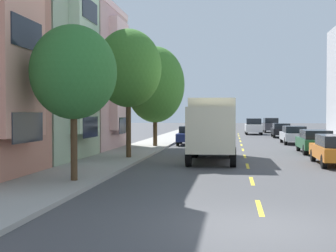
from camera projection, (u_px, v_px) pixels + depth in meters
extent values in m
plane|color=#424244|center=(241.00, 143.00, 40.27)|extent=(160.00, 160.00, 0.00)
cube|color=#99968E|center=(157.00, 143.00, 39.26)|extent=(3.20, 120.00, 0.14)
cube|color=#99968E|center=(330.00, 144.00, 37.31)|extent=(3.20, 120.00, 0.14)
cube|color=yellow|center=(260.00, 208.00, 12.54)|extent=(0.14, 2.20, 0.01)
cube|color=yellow|center=(252.00, 181.00, 17.49)|extent=(0.14, 2.20, 0.01)
cube|color=yellow|center=(248.00, 166.00, 22.44)|extent=(0.14, 2.20, 0.01)
cube|color=yellow|center=(245.00, 156.00, 27.39)|extent=(0.14, 2.20, 0.01)
cube|color=yellow|center=(243.00, 150.00, 32.34)|extent=(0.14, 2.20, 0.01)
cube|color=yellow|center=(241.00, 145.00, 37.29)|extent=(0.14, 2.20, 0.01)
cube|color=yellow|center=(240.00, 141.00, 42.25)|extent=(0.14, 2.20, 0.01)
cube|color=yellow|center=(240.00, 138.00, 47.20)|extent=(0.14, 2.20, 0.01)
cube|color=yellow|center=(239.00, 136.00, 52.15)|extent=(0.14, 2.20, 0.01)
cube|color=yellow|center=(238.00, 134.00, 57.10)|extent=(0.14, 2.20, 0.01)
cube|color=#E19B83|center=(20.00, 15.00, 16.83)|extent=(0.55, 3.30, 8.87)
cube|color=#1E232D|center=(28.00, 127.00, 16.91)|extent=(0.04, 2.50, 1.10)
cube|color=#1E232D|center=(27.00, 34.00, 16.81)|extent=(0.04, 2.50, 1.10)
cube|color=beige|center=(85.00, 57.00, 24.30)|extent=(0.55, 3.30, 7.94)
cube|color=#1E232D|center=(91.00, 127.00, 24.36)|extent=(0.04, 2.50, 1.10)
cube|color=#1E232D|center=(90.00, 69.00, 24.28)|extent=(0.04, 2.50, 1.10)
cube|color=#1E232D|center=(90.00, 10.00, 24.19)|extent=(0.04, 2.50, 1.10)
cube|color=#CC9E9E|center=(34.00, 82.00, 32.62)|extent=(11.75, 7.32, 9.58)
cube|color=#FECACA|center=(112.00, 8.00, 31.70)|extent=(0.60, 7.32, 0.44)
cube|color=#FECACA|center=(119.00, 75.00, 31.76)|extent=(0.55, 3.30, 7.47)
cube|color=#1E232D|center=(124.00, 125.00, 31.81)|extent=(0.04, 2.50, 1.10)
cube|color=#1E232D|center=(124.00, 84.00, 31.73)|extent=(0.04, 2.50, 1.10)
cube|color=#1E232D|center=(124.00, 41.00, 31.65)|extent=(0.04, 2.50, 1.10)
cylinder|color=#47331E|center=(74.00, 144.00, 16.70)|extent=(0.24, 0.24, 2.63)
ellipsoid|color=#2D6B2D|center=(74.00, 72.00, 16.62)|extent=(3.11, 3.11, 3.39)
cylinder|color=#47331E|center=(129.00, 127.00, 25.47)|extent=(0.27, 0.27, 3.29)
ellipsoid|color=#387028|center=(128.00, 68.00, 25.38)|extent=(3.65, 3.65, 4.29)
cylinder|color=#47331E|center=(155.00, 129.00, 34.27)|extent=(0.31, 0.31, 2.43)
ellipsoid|color=#387028|center=(155.00, 85.00, 34.17)|extent=(4.36, 4.36, 5.61)
cube|color=beige|center=(213.00, 123.00, 26.02)|extent=(2.48, 5.55, 2.68)
cube|color=beige|center=(211.00, 130.00, 22.15)|extent=(2.33, 1.93, 2.20)
cube|color=black|center=(210.00, 120.00, 21.24)|extent=(2.02, 0.11, 0.97)
cube|color=black|center=(214.00, 148.00, 28.72)|extent=(2.40, 0.19, 0.24)
cylinder|color=black|center=(189.00, 156.00, 22.27)|extent=(0.29, 0.96, 0.96)
cylinder|color=black|center=(233.00, 157.00, 22.00)|extent=(0.29, 0.96, 0.96)
cylinder|color=black|center=(196.00, 148.00, 27.74)|extent=(0.29, 0.96, 0.96)
cylinder|color=black|center=(232.00, 148.00, 27.48)|extent=(0.29, 0.96, 0.96)
cylinder|color=black|center=(195.00, 149.00, 26.65)|extent=(0.29, 0.96, 0.96)
cylinder|color=black|center=(232.00, 150.00, 26.38)|extent=(0.29, 0.96, 0.96)
cube|color=#333338|center=(271.00, 127.00, 61.56)|extent=(2.08, 4.85, 0.90)
cube|color=black|center=(271.00, 121.00, 61.54)|extent=(1.79, 2.83, 0.70)
cylinder|color=black|center=(276.00, 130.00, 63.10)|extent=(0.24, 0.67, 0.66)
cylinder|color=black|center=(263.00, 129.00, 63.29)|extent=(0.24, 0.67, 0.66)
cylinder|color=black|center=(279.00, 130.00, 59.86)|extent=(0.24, 0.67, 0.66)
cylinder|color=black|center=(265.00, 130.00, 60.05)|extent=(0.24, 0.67, 0.66)
cube|color=#B2B5BA|center=(293.00, 136.00, 38.62)|extent=(1.82, 4.70, 0.62)
cube|color=black|center=(294.00, 129.00, 38.23)|extent=(1.60, 2.82, 0.55)
cylinder|color=black|center=(300.00, 139.00, 40.10)|extent=(0.22, 0.66, 0.66)
cylinder|color=black|center=(282.00, 139.00, 40.32)|extent=(0.22, 0.66, 0.66)
cylinder|color=black|center=(306.00, 141.00, 36.93)|extent=(0.22, 0.66, 0.66)
cylinder|color=black|center=(286.00, 141.00, 37.15)|extent=(0.22, 0.66, 0.66)
cube|color=#194C28|center=(314.00, 143.00, 29.64)|extent=(1.88, 4.72, 0.62)
cube|color=black|center=(315.00, 134.00, 29.25)|extent=(1.64, 2.84, 0.55)
cylinder|color=black|center=(323.00, 146.00, 31.11)|extent=(0.23, 0.66, 0.66)
cylinder|color=black|center=(298.00, 146.00, 31.35)|extent=(0.23, 0.66, 0.66)
cylinder|color=black|center=(332.00, 150.00, 27.95)|extent=(0.23, 0.66, 0.66)
cylinder|color=black|center=(305.00, 150.00, 28.19)|extent=(0.23, 0.66, 0.66)
cube|color=navy|center=(189.00, 137.00, 37.37)|extent=(1.83, 4.04, 0.62)
cube|color=black|center=(189.00, 130.00, 37.83)|extent=(1.57, 1.71, 0.55)
cylinder|color=black|center=(178.00, 142.00, 36.12)|extent=(0.23, 0.66, 0.66)
cylinder|color=black|center=(197.00, 142.00, 35.94)|extent=(0.23, 0.66, 0.66)
cylinder|color=black|center=(181.00, 140.00, 38.82)|extent=(0.23, 0.66, 0.66)
cylinder|color=black|center=(199.00, 140.00, 38.64)|extent=(0.23, 0.66, 0.66)
cube|color=black|center=(281.00, 131.00, 49.02)|extent=(1.91, 4.74, 0.62)
cube|color=black|center=(281.00, 126.00, 48.63)|extent=(1.66, 2.85, 0.55)
cylinder|color=black|center=(287.00, 134.00, 50.48)|extent=(0.23, 0.66, 0.66)
cylinder|color=black|center=(272.00, 134.00, 50.73)|extent=(0.23, 0.66, 0.66)
cylinder|color=black|center=(290.00, 135.00, 47.32)|extent=(0.23, 0.66, 0.66)
cylinder|color=black|center=(274.00, 135.00, 47.57)|extent=(0.23, 0.66, 0.66)
cube|color=orange|center=(335.00, 152.00, 22.86)|extent=(1.90, 4.73, 0.62)
cylinder|color=black|center=(313.00, 155.00, 24.58)|extent=(0.23, 0.66, 0.66)
cylinder|color=black|center=(324.00, 161.00, 21.42)|extent=(0.23, 0.66, 0.66)
cube|color=#7A9EC6|center=(206.00, 128.00, 61.70)|extent=(1.84, 4.71, 0.62)
cube|color=black|center=(206.00, 123.00, 62.06)|extent=(1.61, 2.83, 0.55)
cylinder|color=black|center=(199.00, 130.00, 60.24)|extent=(0.22, 0.66, 0.66)
cylinder|color=black|center=(211.00, 130.00, 60.02)|extent=(0.22, 0.66, 0.66)
cylinder|color=black|center=(201.00, 129.00, 63.41)|extent=(0.22, 0.66, 0.66)
cylinder|color=black|center=(212.00, 130.00, 63.18)|extent=(0.22, 0.66, 0.66)
cube|color=tan|center=(201.00, 129.00, 52.62)|extent=(1.98, 4.81, 0.90)
cube|color=black|center=(201.00, 122.00, 52.60)|extent=(1.73, 2.80, 0.70)
cylinder|color=black|center=(192.00, 133.00, 51.14)|extent=(0.22, 0.66, 0.66)
cylinder|color=black|center=(207.00, 133.00, 50.89)|extent=(0.22, 0.66, 0.66)
cylinder|color=black|center=(194.00, 132.00, 54.37)|extent=(0.22, 0.66, 0.66)
cylinder|color=black|center=(209.00, 132.00, 54.12)|extent=(0.22, 0.66, 0.66)
cube|color=silver|center=(253.00, 128.00, 55.97)|extent=(1.95, 4.80, 0.90)
cube|color=black|center=(253.00, 121.00, 55.95)|extent=(1.72, 2.78, 0.70)
cylinder|color=black|center=(260.00, 131.00, 57.48)|extent=(0.22, 0.66, 0.66)
cylinder|color=black|center=(246.00, 131.00, 57.72)|extent=(0.22, 0.66, 0.66)
cylinder|color=black|center=(262.00, 132.00, 54.25)|extent=(0.22, 0.66, 0.66)
cylinder|color=black|center=(247.00, 132.00, 54.49)|extent=(0.22, 0.66, 0.66)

